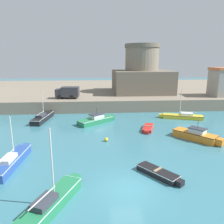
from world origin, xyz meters
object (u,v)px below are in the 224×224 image
object	(u,v)px
dinghy_red_0	(148,128)
sailboat_yellow_9	(182,116)
sailboat_black_2	(43,117)
sailboat_blue_4	(12,160)
motorboat_green_5	(96,120)
fortress	(141,76)
truck_on_quay	(68,92)
motorboat_orange_3	(196,135)
mooring_buoy	(106,140)
sailboat_green_1	(51,202)
dinghy_black_8	(159,173)

from	to	relation	value
dinghy_red_0	sailboat_yellow_9	size ratio (longest dim) A/B	0.55
sailboat_black_2	sailboat_blue_4	world-z (taller)	sailboat_black_2
dinghy_red_0	motorboat_green_5	world-z (taller)	motorboat_green_5
fortress	truck_on_quay	distance (m)	17.46
truck_on_quay	motorboat_orange_3	bearing A→B (deg)	-45.44
sailboat_blue_4	fortress	bearing A→B (deg)	59.26
sailboat_blue_4	mooring_buoy	xyz separation A→B (m)	(8.79, 5.33, -0.26)
motorboat_green_5	mooring_buoy	size ratio (longest dim) A/B	12.97
dinghy_red_0	motorboat_orange_3	size ratio (longest dim) A/B	0.74
sailboat_green_1	sailboat_yellow_9	world-z (taller)	sailboat_green_1
sailboat_black_2	sailboat_blue_4	distance (m)	15.16
sailboat_yellow_9	fortress	bearing A→B (deg)	103.51
motorboat_green_5	mooring_buoy	bearing A→B (deg)	-81.65
sailboat_blue_4	dinghy_black_8	xyz separation A→B (m)	(12.77, -2.83, -0.21)
motorboat_orange_3	sailboat_yellow_9	world-z (taller)	sailboat_yellow_9
motorboat_orange_3	dinghy_black_8	size ratio (longest dim) A/B	1.36
sailboat_green_1	sailboat_yellow_9	xyz separation A→B (m)	(16.92, 20.92, -0.08)
sailboat_black_2	motorboat_green_5	xyz separation A→B (m)	(8.43, -2.07, 0.03)
dinghy_black_8	mooring_buoy	world-z (taller)	dinghy_black_8
sailboat_yellow_9	fortress	size ratio (longest dim) A/B	0.56
fortress	mooring_buoy	bearing A→B (deg)	-110.19
sailboat_black_2	sailboat_green_1	bearing A→B (deg)	-75.67
dinghy_red_0	dinghy_black_8	world-z (taller)	dinghy_black_8
sailboat_green_1	truck_on_quay	world-z (taller)	sailboat_green_1
sailboat_green_1	sailboat_black_2	size ratio (longest dim) A/B	0.87
sailboat_black_2	mooring_buoy	xyz separation A→B (m)	(9.57, -9.81, -0.27)
dinghy_black_8	fortress	xyz separation A→B (m)	(5.14, 32.94, 5.55)
dinghy_black_8	fortress	world-z (taller)	fortress
fortress	truck_on_quay	world-z (taller)	fortress
sailboat_black_2	motorboat_green_5	distance (m)	8.68
dinghy_black_8	sailboat_blue_4	bearing A→B (deg)	167.51
mooring_buoy	fortress	xyz separation A→B (m)	(9.12, 24.79, 5.60)
dinghy_red_0	motorboat_green_5	bearing A→B (deg)	151.70
dinghy_red_0	sailboat_blue_4	bearing A→B (deg)	-147.83
sailboat_blue_4	dinghy_black_8	world-z (taller)	sailboat_blue_4
sailboat_yellow_9	truck_on_quay	xyz separation A→B (m)	(-19.33, 8.09, 2.99)
dinghy_black_8	sailboat_yellow_9	world-z (taller)	sailboat_yellow_9
dinghy_red_0	mooring_buoy	size ratio (longest dim) A/B	8.47
dinghy_red_0	fortress	size ratio (longest dim) A/B	0.31
truck_on_quay	motorboat_green_5	bearing A→B (deg)	-60.90
mooring_buoy	fortress	world-z (taller)	fortress
motorboat_orange_3	truck_on_quay	bearing A→B (deg)	134.56
dinghy_red_0	motorboat_green_5	size ratio (longest dim) A/B	0.65
sailboat_black_2	truck_on_quay	size ratio (longest dim) A/B	1.62
motorboat_green_5	truck_on_quay	bearing A→B (deg)	119.10
motorboat_green_5	sailboat_yellow_9	xyz separation A→B (m)	(13.98, 1.53, -0.13)
motorboat_orange_3	sailboat_yellow_9	xyz separation A→B (m)	(2.02, 9.50, -0.17)
motorboat_orange_3	mooring_buoy	xyz separation A→B (m)	(-10.82, 0.22, -0.34)
sailboat_blue_4	motorboat_green_5	world-z (taller)	sailboat_blue_4
sailboat_black_2	motorboat_orange_3	size ratio (longest dim) A/B	1.38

